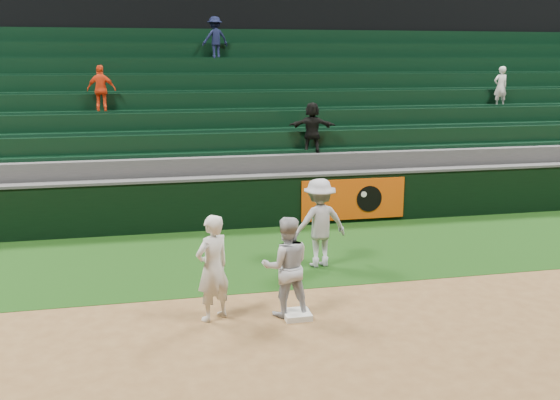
% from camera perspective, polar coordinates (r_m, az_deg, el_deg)
% --- Properties ---
extents(ground, '(70.00, 70.00, 0.00)m').
position_cam_1_polar(ground, '(10.06, -0.55, -10.28)').
color(ground, brown).
rests_on(ground, ground).
extents(foul_grass, '(36.00, 4.20, 0.01)m').
position_cam_1_polar(foul_grass, '(12.83, -3.25, -5.09)').
color(foul_grass, black).
rests_on(foul_grass, ground).
extents(upper_deck, '(40.00, 12.00, 12.00)m').
position_cam_1_polar(upper_deck, '(26.66, -8.48, 17.12)').
color(upper_deck, black).
rests_on(upper_deck, ground).
extents(first_base, '(0.41, 0.41, 0.09)m').
position_cam_1_polar(first_base, '(9.88, 1.56, -10.44)').
color(first_base, silver).
rests_on(first_base, ground).
extents(first_baseman, '(0.73, 0.67, 1.67)m').
position_cam_1_polar(first_baseman, '(9.60, -6.18, -6.19)').
color(first_baseman, silver).
rests_on(first_baseman, ground).
extents(baserunner, '(0.80, 0.64, 1.59)m').
position_cam_1_polar(baserunner, '(9.72, 0.58, -6.10)').
color(baserunner, '#A7AAB2').
rests_on(baserunner, ground).
extents(base_coach, '(1.19, 0.79, 1.72)m').
position_cam_1_polar(base_coach, '(11.97, 3.61, -2.11)').
color(base_coach, '#A1A4AF').
rests_on(base_coach, foul_grass).
extents(field_wall, '(36.00, 0.45, 1.25)m').
position_cam_1_polar(field_wall, '(14.77, -4.51, -0.18)').
color(field_wall, black).
rests_on(field_wall, ground).
extents(stadium_seating, '(36.00, 5.95, 5.16)m').
position_cam_1_polar(stadium_seating, '(18.27, -6.26, 5.70)').
color(stadium_seating, '#39393C').
rests_on(stadium_seating, ground).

